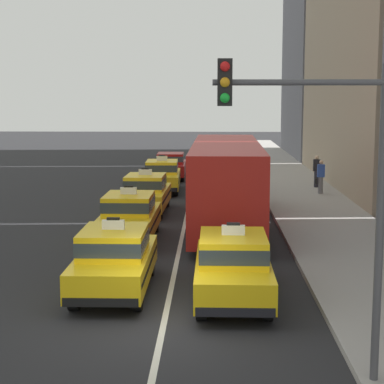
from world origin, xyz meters
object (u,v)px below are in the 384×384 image
(taxi_left_nearest, at_px, (114,259))
(taxi_left_second, at_px, (129,216))
(bus_right_second, at_px, (226,180))
(taxi_left_fourth, at_px, (162,175))
(pedestrian_mid_block, at_px, (321,177))
(taxi_right_nearest, at_px, (233,265))
(pedestrian_near_crosswalk, at_px, (316,171))
(traffic_light_pole, at_px, (324,167))
(taxi_left_third, at_px, (146,193))
(sedan_right_third, at_px, (222,177))
(sedan_left_fifth, at_px, (171,165))

(taxi_left_nearest, distance_m, taxi_left_second, 6.02)
(taxi_left_second, xyz_separation_m, bus_right_second, (3.39, 2.69, 0.94))
(taxi_left_fourth, height_order, pedestrian_mid_block, taxi_left_fourth)
(taxi_right_nearest, height_order, pedestrian_near_crosswalk, taxi_right_nearest)
(pedestrian_near_crosswalk, bearing_deg, traffic_light_pole, -98.79)
(taxi_left_third, distance_m, sedan_right_third, 6.85)
(taxi_left_nearest, xyz_separation_m, taxi_left_fourth, (-0.11, 17.94, 0.00))
(taxi_left_nearest, xyz_separation_m, sedan_left_fifth, (-0.01, 23.50, -0.03))
(taxi_left_second, bearing_deg, traffic_light_pole, -67.89)
(taxi_left_fourth, xyz_separation_m, taxi_right_nearest, (3.11, -18.53, 0.00))
(pedestrian_mid_block, relative_size, traffic_light_pole, 0.30)
(sedan_right_third, distance_m, traffic_light_pole, 23.32)
(taxi_left_third, height_order, sedan_right_third, taxi_left_third)
(taxi_left_nearest, height_order, taxi_right_nearest, same)
(pedestrian_mid_block, bearing_deg, bus_right_second, -121.84)
(sedan_left_fifth, bearing_deg, taxi_left_second, -91.17)
(taxi_right_nearest, xyz_separation_m, pedestrian_near_crosswalk, (5.09, 19.52, 0.14))
(taxi_left_nearest, relative_size, traffic_light_pole, 0.82)
(taxi_left_nearest, bearing_deg, bus_right_second, 70.84)
(taxi_left_third, bearing_deg, taxi_right_nearest, -74.69)
(taxi_right_nearest, distance_m, pedestrian_mid_block, 17.88)
(sedan_left_fifth, relative_size, bus_right_second, 0.38)
(taxi_left_second, distance_m, taxi_left_fourth, 11.93)
(bus_right_second, bearing_deg, taxi_left_third, 139.07)
(sedan_right_third, distance_m, pedestrian_near_crosswalk, 5.26)
(taxi_left_nearest, xyz_separation_m, bus_right_second, (3.03, 8.71, 0.94))
(sedan_right_third, bearing_deg, traffic_light_pole, -86.75)
(sedan_left_fifth, xyz_separation_m, pedestrian_near_crosswalk, (8.09, -4.56, 0.17))
(pedestrian_mid_block, bearing_deg, sedan_left_fifth, 138.98)
(sedan_left_fifth, height_order, pedestrian_mid_block, pedestrian_mid_block)
(taxi_left_third, relative_size, sedan_left_fifth, 1.06)
(taxi_left_fourth, distance_m, bus_right_second, 9.80)
(bus_right_second, height_order, pedestrian_mid_block, bus_right_second)
(sedan_right_third, distance_m, pedestrian_mid_block, 5.03)
(sedan_left_fifth, bearing_deg, pedestrian_mid_block, -41.02)
(taxi_right_nearest, xyz_separation_m, sedan_right_third, (0.00, 18.20, -0.03))
(bus_right_second, bearing_deg, taxi_left_fourth, 108.76)
(taxi_left_fourth, bearing_deg, taxi_left_third, -92.16)
(taxi_left_fourth, bearing_deg, traffic_light_pole, -79.32)
(sedan_right_third, bearing_deg, taxi_left_second, -106.17)
(sedan_left_fifth, relative_size, pedestrian_near_crosswalk, 2.54)
(taxi_right_nearest, bearing_deg, taxi_left_third, 105.31)
(bus_right_second, bearing_deg, sedan_right_third, 90.17)
(taxi_left_second, height_order, bus_right_second, bus_right_second)
(pedestrian_mid_block, bearing_deg, taxi_left_nearest, -115.53)
(taxi_left_nearest, distance_m, taxi_left_third, 11.64)
(taxi_left_nearest, bearing_deg, traffic_light_pole, -51.85)
(taxi_left_nearest, height_order, taxi_left_second, same)
(pedestrian_near_crosswalk, xyz_separation_m, traffic_light_pole, (-3.78, -24.42, 2.81))
(sedan_left_fifth, bearing_deg, sedan_right_third, -62.96)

